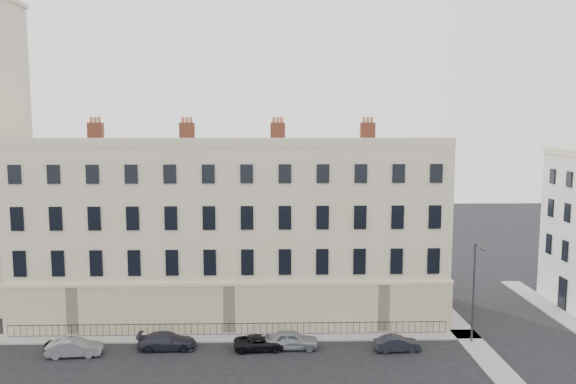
# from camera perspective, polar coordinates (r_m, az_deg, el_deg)

# --- Properties ---
(ground) EXTENTS (160.00, 160.00, 0.00)m
(ground) POSITION_cam_1_polar(r_m,az_deg,el_deg) (41.60, 2.03, -17.02)
(ground) COLOR black
(ground) RESTS_ON ground
(terrace) EXTENTS (36.22, 12.22, 17.00)m
(terrace) POSITION_cam_1_polar(r_m,az_deg,el_deg) (50.91, -5.51, -3.73)
(terrace) COLOR beige
(terrace) RESTS_ON ground
(pavement_terrace) EXTENTS (48.00, 2.00, 0.12)m
(pavement_terrace) POSITION_cam_1_polar(r_m,az_deg,el_deg) (46.73, -11.10, -14.30)
(pavement_terrace) COLOR gray
(pavement_terrace) RESTS_ON ground
(pavement_east_return) EXTENTS (2.00, 24.00, 0.12)m
(pavement_east_return) POSITION_cam_1_polar(r_m,az_deg,el_deg) (51.30, 16.46, -12.51)
(pavement_east_return) COLOR gray
(pavement_east_return) RESTS_ON ground
(pavement_adjacent) EXTENTS (2.00, 20.00, 0.12)m
(pavement_adjacent) POSITION_cam_1_polar(r_m,az_deg,el_deg) (56.82, 25.64, -11.00)
(pavement_adjacent) COLOR gray
(pavement_adjacent) RESTS_ON ground
(railings) EXTENTS (35.00, 0.04, 0.96)m
(railings) POSITION_cam_1_polar(r_m,az_deg,el_deg) (46.45, -6.02, -13.70)
(railings) COLOR black
(railings) RESTS_ON ground
(car_a) EXTENTS (3.23, 1.60, 1.06)m
(car_a) POSITION_cam_1_polar(r_m,az_deg,el_deg) (46.21, -21.59, -14.30)
(car_a) COLOR black
(car_a) RESTS_ON ground
(car_b) EXTENTS (4.01, 1.71, 1.29)m
(car_b) POSITION_cam_1_polar(r_m,az_deg,el_deg) (45.32, -20.87, -14.54)
(car_b) COLOR slate
(car_b) RESTS_ON ground
(car_c) EXTENTS (4.40, 1.86, 1.27)m
(car_c) POSITION_cam_1_polar(r_m,az_deg,el_deg) (44.65, -12.18, -14.57)
(car_c) COLOR #22222D
(car_c) RESTS_ON ground
(car_d) EXTENTS (4.05, 2.10, 1.09)m
(car_d) POSITION_cam_1_polar(r_m,az_deg,el_deg) (43.70, -2.87, -15.03)
(car_d) COLOR black
(car_d) RESTS_ON ground
(car_e) EXTENTS (4.05, 1.63, 1.38)m
(car_e) POSITION_cam_1_polar(r_m,az_deg,el_deg) (43.78, 0.37, -14.78)
(car_e) COLOR gray
(car_e) RESTS_ON ground
(car_f) EXTENTS (3.52, 1.46, 1.13)m
(car_f) POSITION_cam_1_polar(r_m,az_deg,el_deg) (44.19, 11.04, -14.87)
(car_f) COLOR black
(car_f) RESTS_ON ground
(streetlamp) EXTENTS (0.29, 1.70, 7.87)m
(streetlamp) POSITION_cam_1_polar(r_m,az_deg,el_deg) (45.77, 18.39, -9.31)
(streetlamp) COLOR #333238
(streetlamp) RESTS_ON ground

